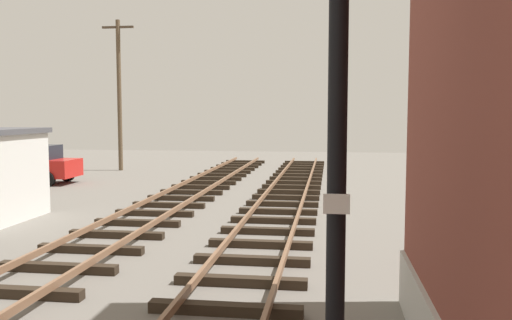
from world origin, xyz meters
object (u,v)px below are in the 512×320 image
Objects in this scene: parked_car_red at (31,164)px; parked_car_silver at (4,159)px; signal_mast at (338,90)px; utility_pole_far at (119,92)px.

parked_car_silver is at bearing 140.99° from parked_car_red.
parked_car_red is (-13.68, 17.90, -2.52)m from signal_mast.
utility_pole_far is (4.65, 3.74, 3.47)m from parked_car_silver.
utility_pole_far is at bearing 38.80° from parked_car_silver.
signal_mast is at bearing -63.72° from utility_pole_far.
signal_mast is 26.13m from parked_car_silver.
signal_mast is 22.67m from parked_car_red.
utility_pole_far reaches higher than parked_car_red.
parked_car_silver is at bearing -141.20° from utility_pole_far.
parked_car_silver is (-2.77, 2.25, 0.00)m from parked_car_red.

